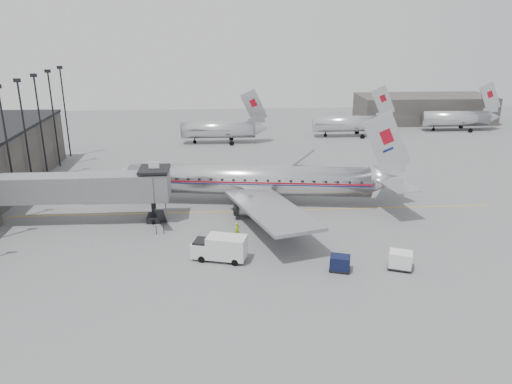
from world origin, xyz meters
TOP-DOWN VIEW (x-y plane):
  - ground at (0.00, 0.00)m, footprint 160.00×160.00m
  - hangar at (45.00, 60.00)m, footprint 30.00×12.00m
  - apron_line at (3.00, 6.00)m, footprint 60.00×0.15m
  - jet_bridge at (-16.66, 3.67)m, footprint 21.00×6.20m
  - floodlight_masts at (-27.50, 13.00)m, footprint 0.90×42.25m
  - distant_aircraft_near at (-1.79, 42.00)m, footprint 16.39×3.20m
  - distant_aircraft_mid at (24.21, 46.00)m, footprint 16.39×3.20m
  - distant_aircraft_far at (48.21, 50.00)m, footprint 16.39×3.20m
  - airliner at (2.96, 8.90)m, footprint 38.35×35.33m
  - service_van at (-1.56, -6.97)m, footprint 5.71×3.40m
  - baggage_cart_navy at (9.74, -10.00)m, footprint 2.27×1.97m
  - baggage_cart_white at (15.54, -10.00)m, footprint 2.67×2.37m
  - ramp_worker at (0.28, -2.20)m, footprint 0.82×0.79m

SIDE VIEW (x-z plane):
  - ground at x=0.00m, z-range 0.00..0.00m
  - apron_line at x=3.00m, z-range 0.00..0.01m
  - baggage_cart_navy at x=9.74m, z-range 0.05..1.56m
  - baggage_cart_white at x=15.54m, z-range 0.06..1.80m
  - ramp_worker at x=0.28m, z-range 0.00..1.90m
  - service_van at x=-1.56m, z-range 0.06..2.58m
  - distant_aircraft_near at x=-1.79m, z-range -2.40..7.86m
  - distant_aircraft_mid at x=24.21m, z-range -2.40..7.86m
  - distant_aircraft_far at x=48.21m, z-range -2.40..7.86m
  - hangar at x=45.00m, z-range 0.00..6.00m
  - airliner at x=2.96m, z-range -3.02..9.14m
  - jet_bridge at x=-16.66m, z-range 0.63..7.73m
  - floodlight_masts at x=-27.50m, z-range 0.74..15.99m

